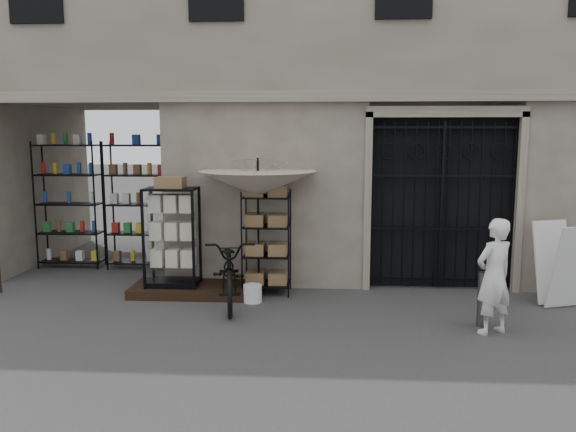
# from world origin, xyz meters

# --- Properties ---
(ground) EXTENTS (80.00, 80.00, 0.00)m
(ground) POSITION_xyz_m (0.00, 0.00, 0.00)
(ground) COLOR black
(ground) RESTS_ON ground
(main_building) EXTENTS (14.00, 4.00, 9.00)m
(main_building) POSITION_xyz_m (0.00, 4.00, 4.50)
(main_building) COLOR gray
(main_building) RESTS_ON ground
(shop_recess) EXTENTS (3.00, 1.70, 3.00)m
(shop_recess) POSITION_xyz_m (-4.50, 2.80, 1.50)
(shop_recess) COLOR black
(shop_recess) RESTS_ON ground
(shop_shelving) EXTENTS (2.70, 0.50, 2.50)m
(shop_shelving) POSITION_xyz_m (-4.55, 3.30, 1.25)
(shop_shelving) COLOR black
(shop_shelving) RESTS_ON ground
(iron_gate) EXTENTS (2.50, 0.21, 3.00)m
(iron_gate) POSITION_xyz_m (1.75, 2.28, 1.50)
(iron_gate) COLOR black
(iron_gate) RESTS_ON ground
(step_platform) EXTENTS (2.00, 0.90, 0.15)m
(step_platform) POSITION_xyz_m (-2.40, 1.55, 0.07)
(step_platform) COLOR black
(step_platform) RESTS_ON ground
(display_cabinet) EXTENTS (0.94, 0.77, 1.76)m
(display_cabinet) POSITION_xyz_m (-2.72, 1.52, 0.88)
(display_cabinet) COLOR black
(display_cabinet) RESTS_ON step_platform
(wire_rack) EXTENTS (0.80, 0.60, 1.73)m
(wire_rack) POSITION_xyz_m (-1.17, 1.68, 0.85)
(wire_rack) COLOR black
(wire_rack) RESTS_ON ground
(market_umbrella) EXTENTS (1.87, 1.90, 2.72)m
(market_umbrella) POSITION_xyz_m (-1.30, 1.62, 1.95)
(market_umbrella) COLOR black
(market_umbrella) RESTS_ON ground
(white_bucket) EXTENTS (0.29, 0.29, 0.28)m
(white_bucket) POSITION_xyz_m (-1.35, 1.16, 0.14)
(white_bucket) COLOR white
(white_bucket) RESTS_ON ground
(bicycle) EXTENTS (0.90, 1.20, 2.06)m
(bicycle) POSITION_xyz_m (-1.68, 1.04, 0.00)
(bicycle) COLOR black
(bicycle) RESTS_ON ground
(steel_bollard) EXTENTS (0.17, 0.17, 0.77)m
(steel_bollard) POSITION_xyz_m (1.97, 0.24, 0.38)
(steel_bollard) COLOR #4C4D51
(steel_bollard) RESTS_ON ground
(shopkeeper) EXTENTS (1.25, 1.64, 0.37)m
(shopkeeper) POSITION_xyz_m (2.02, -0.03, 0.00)
(shopkeeper) COLOR silver
(shopkeeper) RESTS_ON ground
(easel_sign) EXTENTS (0.79, 0.85, 1.28)m
(easel_sign) POSITION_xyz_m (3.41, 1.24, 0.66)
(easel_sign) COLOR silver
(easel_sign) RESTS_ON ground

